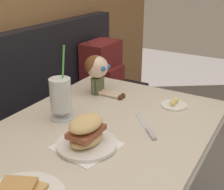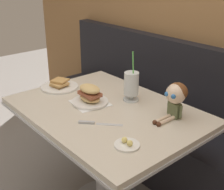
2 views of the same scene
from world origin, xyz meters
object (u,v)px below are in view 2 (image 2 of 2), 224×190
Objects in this scene: milkshake_glass at (131,85)px; sandwich_plate at (90,96)px; toast_plate at (60,86)px; butter_knife at (93,123)px; seated_doll at (176,95)px; butter_saucer at (127,144)px.

sandwich_plate is (-0.13, -0.22, -0.05)m from milkshake_glass.
butter_knife is at bearing -13.86° from toast_plate.
sandwich_plate is 0.51m from seated_doll.
toast_plate is 0.83m from butter_saucer.
butter_saucer is at bearing -17.34° from sandwich_plate.
sandwich_plate is at bearing 162.66° from butter_saucer.
seated_doll is at bearing 59.42° from butter_knife.
butter_saucer is 0.27m from butter_knife.
milkshake_glass is at bearing 59.46° from sandwich_plate.
butter_saucer is (0.36, -0.37, -0.09)m from milkshake_glass.
seated_doll reaches higher than butter_saucer.
milkshake_glass is 2.63× the size of butter_saucer.
butter_saucer reaches higher than butter_knife.
sandwich_plate is 1.92× the size of butter_saucer.
butter_saucer is at bearing -1.73° from butter_knife.
butter_knife is at bearing -76.31° from milkshake_glass.
seated_doll is (0.77, 0.25, 0.11)m from toast_plate.
sandwich_plate is 1.06× the size of seated_doll.
butter_saucer is at bearing -45.80° from milkshake_glass.
sandwich_plate is at bearing 146.32° from butter_knife.
butter_saucer is 0.64× the size of butter_knife.
seated_doll is (0.45, 0.24, 0.08)m from sandwich_plate.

